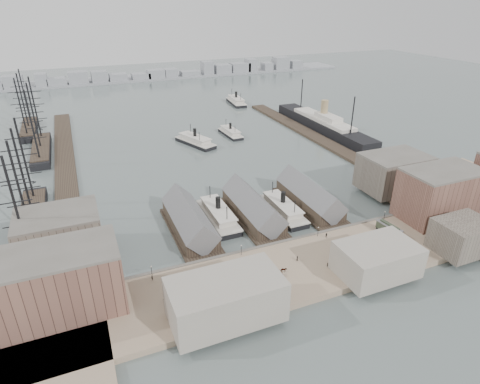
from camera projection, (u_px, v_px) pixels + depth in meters
name	position (u px, v px, depth m)	size (l,w,h in m)	color
ground	(272.00, 240.00, 146.50)	(900.00, 900.00, 0.00)	#4E5A59
quay	(300.00, 268.00, 129.48)	(180.00, 30.00, 2.00)	gray
seawall	(278.00, 245.00, 141.69)	(180.00, 1.20, 2.30)	#59544C
west_wharf	(65.00, 168.00, 205.48)	(10.00, 220.00, 1.60)	#2D231C
east_wharf	(319.00, 139.00, 247.78)	(10.00, 180.00, 1.60)	#2D231C
ferry_shed_west	(189.00, 221.00, 149.45)	(14.00, 42.00, 12.60)	#2D231C
ferry_shed_center	(253.00, 209.00, 158.46)	(14.00, 42.00, 12.60)	#2D231C
ferry_shed_east	(309.00, 197.00, 167.47)	(14.00, 42.00, 12.60)	#2D231C
warehouse_west_front	(60.00, 283.00, 107.47)	(32.00, 18.00, 18.00)	brown
warehouse_west_back	(60.00, 234.00, 133.22)	(26.00, 20.00, 14.00)	#60564C
warehouse_east_front	(440.00, 194.00, 154.37)	(30.00, 18.00, 19.00)	brown
warehouse_east_back	(394.00, 173.00, 178.33)	(28.00, 20.00, 15.00)	#60564C
street_bldg_center	(377.00, 259.00, 123.83)	(24.00, 16.00, 10.00)	gray
street_bldg_west	(226.00, 299.00, 106.07)	(30.00, 16.00, 12.00)	gray
street_bldg_east	(462.00, 236.00, 134.91)	(18.00, 14.00, 11.00)	#60564C
lamp_post_far_w	(151.00, 269.00, 123.04)	(0.44, 0.44, 3.92)	black
lamp_post_near_w	(241.00, 248.00, 133.43)	(0.44, 0.44, 3.92)	black
lamp_post_near_e	(318.00, 230.00, 143.83)	(0.44, 0.44, 3.92)	black
lamp_post_far_e	(385.00, 214.00, 154.22)	(0.44, 0.44, 3.92)	black
far_shore	(127.00, 77.00, 421.06)	(500.00, 40.00, 15.72)	gray
ferry_docked_west	(218.00, 215.00, 158.40)	(9.03, 30.11, 10.76)	black
ferry_docked_east	(283.00, 208.00, 163.28)	(8.73, 29.10, 10.39)	black
ferry_open_near	(195.00, 141.00, 239.71)	(18.92, 30.71, 10.54)	black
ferry_open_mid	(230.00, 132.00, 255.70)	(8.71, 24.80, 8.72)	black
ferry_open_far	(236.00, 101.00, 330.56)	(11.72, 30.92, 10.80)	black
sailing_ship_near	(32.00, 224.00, 151.54)	(9.25, 63.71, 38.02)	black
sailing_ship_mid	(41.00, 149.00, 226.27)	(9.60, 55.44, 39.45)	black
sailing_ship_far	(29.00, 128.00, 262.33)	(9.14, 50.77, 37.57)	black
ocean_steamer	(323.00, 124.00, 265.30)	(13.60, 99.37, 19.87)	black
tram	(389.00, 230.00, 145.44)	(3.80, 10.77, 3.75)	black
horse_cart_left	(205.00, 284.00, 119.65)	(4.78, 2.01, 1.62)	black
horse_cart_center	(282.00, 271.00, 125.32)	(4.90, 2.91, 1.55)	black
horse_cart_right	(361.00, 256.00, 132.75)	(4.79, 2.40, 1.60)	black
pedestrian_0	(152.00, 278.00, 122.13)	(0.67, 0.49, 1.83)	black
pedestrian_1	(164.00, 300.00, 113.30)	(0.82, 0.64, 1.69)	black
pedestrian_2	(205.00, 274.00, 124.10)	(1.04, 0.60, 1.61)	black
pedestrian_3	(241.00, 293.00, 116.14)	(0.98, 0.41, 1.67)	black
pedestrian_4	(297.00, 258.00, 131.31)	(0.85, 0.55, 1.74)	black
pedestrian_5	(328.00, 265.00, 128.26)	(0.57, 0.42, 1.56)	black
pedestrian_6	(326.00, 235.00, 144.03)	(0.88, 0.69, 1.82)	black
pedestrian_7	(398.00, 254.00, 133.67)	(1.12, 0.64, 1.73)	black
pedestrian_8	(385.00, 225.00, 150.08)	(1.07, 0.45, 1.83)	black
pedestrian_9	(427.00, 236.00, 143.39)	(0.83, 0.54, 1.70)	black
pedestrian_10	(168.00, 304.00, 111.77)	(0.81, 0.52, 1.65)	black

